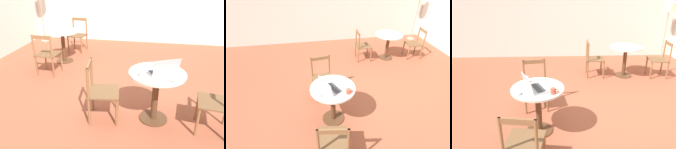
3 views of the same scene
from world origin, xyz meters
The scene contains 13 objects.
ground_plane centered at (0.00, 0.00, 0.00)m, with size 16.00×16.00×0.00m, color #9E5138.
wall_back centered at (0.00, 3.23, 1.35)m, with size 9.40×0.06×2.70m.
cafe_table_near centered at (-0.69, -0.54, 0.55)m, with size 0.75×0.75×0.73m.
cafe_table_mid centered at (1.24, 1.58, 0.55)m, with size 0.75×0.75×0.73m.
chair_near_back centered at (-0.80, 0.21, 0.43)m, with size 0.48×0.48×0.85m.
chair_near_front centered at (-0.81, -1.33, 0.43)m, with size 0.48×0.48×0.85m.
chair_mid_right centered at (2.06, 1.50, 0.43)m, with size 0.46×0.46×0.85m.
chair_mid_left centered at (0.48, 1.62, 0.43)m, with size 0.45×0.45×0.85m.
floor_lamp centered at (2.76, 2.82, 1.40)m, with size 0.31×0.31×1.62m.
laptop centered at (-0.74, -0.60, 0.78)m, with size 0.40×0.44×0.24m.
mouse centered at (-0.92, -0.72, 0.75)m, with size 0.06×0.10×0.03m.
mug centered at (-0.47, -0.73, 0.77)m, with size 0.11×0.08×0.08m.
drinking_glass centered at (-0.87, -0.34, 0.78)m, with size 0.06×0.06×0.09m.
Camera 3 is at (-0.44, -3.32, 2.09)m, focal length 35.00 mm.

